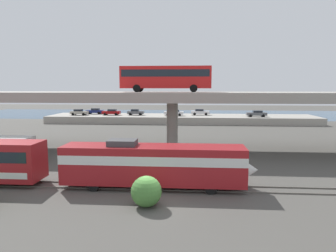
# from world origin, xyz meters

# --- Properties ---
(ground_plane) EXTENTS (260.00, 260.00, 0.00)m
(ground_plane) POSITION_xyz_m (0.00, 0.00, 0.00)
(ground_plane) COLOR #4C4944
(rail_strip_near) EXTENTS (110.00, 0.12, 0.12)m
(rail_strip_near) POSITION_xyz_m (0.00, 3.23, 0.06)
(rail_strip_near) COLOR #59544C
(rail_strip_near) RESTS_ON ground_plane
(rail_strip_far) EXTENTS (110.00, 0.12, 0.12)m
(rail_strip_far) POSITION_xyz_m (0.00, 4.77, 0.06)
(rail_strip_far) COLOR #59544C
(rail_strip_far) RESTS_ON ground_plane
(train_locomotive) EXTENTS (16.64, 3.04, 4.18)m
(train_locomotive) POSITION_xyz_m (0.18, 4.00, 2.19)
(train_locomotive) COLOR maroon
(train_locomotive) RESTS_ON ground_plane
(highway_overpass) EXTENTS (96.00, 11.01, 7.99)m
(highway_overpass) POSITION_xyz_m (0.00, 20.00, 7.24)
(highway_overpass) COLOR #9E998E
(highway_overpass) RESTS_ON ground_plane
(transit_bus_on_overpass) EXTENTS (12.00, 2.68, 3.40)m
(transit_bus_on_overpass) POSITION_xyz_m (-0.87, 20.05, 10.05)
(transit_bus_on_overpass) COLOR red
(transit_bus_on_overpass) RESTS_ON highway_overpass
(service_truck_west) EXTENTS (6.80, 2.46, 3.04)m
(service_truck_west) POSITION_xyz_m (-18.66, 11.55, 1.64)
(service_truck_west) COLOR #B7B7BC
(service_truck_west) RESTS_ON ground_plane
(pier_parking_lot) EXTENTS (64.99, 11.58, 1.70)m
(pier_parking_lot) POSITION_xyz_m (0.00, 55.00, 0.85)
(pier_parking_lot) COLOR #9E998E
(pier_parking_lot) RESTS_ON ground_plane
(parked_car_0) EXTENTS (4.68, 1.88, 1.50)m
(parked_car_0) POSITION_xyz_m (17.81, 52.79, 2.47)
(parked_car_0) COLOR #515459
(parked_car_0) RESTS_ON pier_parking_lot
(parked_car_1) EXTENTS (4.69, 1.89, 1.50)m
(parked_car_1) POSITION_xyz_m (-1.75, 53.90, 2.47)
(parked_car_1) COLOR silver
(parked_car_1) RESTS_ON pier_parking_lot
(parked_car_2) EXTENTS (4.26, 1.84, 1.50)m
(parked_car_2) POSITION_xyz_m (-25.38, 53.58, 2.47)
(parked_car_2) COLOR #9E998C
(parked_car_2) RESTS_ON pier_parking_lot
(parked_car_3) EXTENTS (4.02, 1.89, 1.50)m
(parked_car_3) POSITION_xyz_m (-11.41, 54.94, 2.47)
(parked_car_3) COLOR #515459
(parked_car_3) RESTS_ON pier_parking_lot
(parked_car_4) EXTENTS (4.25, 1.85, 1.50)m
(parked_car_4) POSITION_xyz_m (-22.57, 57.34, 2.47)
(parked_car_4) COLOR navy
(parked_car_4) RESTS_ON pier_parking_lot
(parked_car_5) EXTENTS (4.57, 1.82, 1.50)m
(parked_car_5) POSITION_xyz_m (4.63, 56.36, 2.47)
(parked_car_5) COLOR silver
(parked_car_5) RESTS_ON pier_parking_lot
(parked_car_6) EXTENTS (4.44, 1.91, 1.50)m
(parked_car_6) POSITION_xyz_m (-17.43, 54.48, 2.47)
(parked_car_6) COLOR maroon
(parked_car_6) RESTS_ON pier_parking_lot
(harbor_water) EXTENTS (140.00, 36.00, 0.01)m
(harbor_water) POSITION_xyz_m (0.00, 78.00, 0.00)
(harbor_water) COLOR navy
(harbor_water) RESTS_ON ground_plane
(shrub_right) EXTENTS (2.26, 2.26, 2.26)m
(shrub_right) POSITION_xyz_m (-0.58, -0.30, 1.13)
(shrub_right) COLOR #467D37
(shrub_right) RESTS_ON ground_plane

